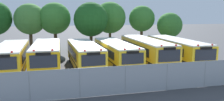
% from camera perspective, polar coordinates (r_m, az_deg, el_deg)
% --- Properties ---
extents(ground_plane, '(160.00, 160.00, 0.00)m').
position_cam_1_polar(ground_plane, '(23.86, -3.03, -3.92)').
color(ground_plane, '#424244').
extents(school_bus_0, '(2.74, 9.51, 2.62)m').
position_cam_1_polar(school_bus_0, '(23.46, -23.44, -1.46)').
color(school_bus_0, yellow).
rests_on(school_bus_0, ground_plane).
extents(school_bus_1, '(2.74, 9.49, 2.70)m').
position_cam_1_polar(school_bus_1, '(22.91, -15.75, -1.18)').
color(school_bus_1, '#EAA80C').
rests_on(school_bus_1, ground_plane).
extents(school_bus_2, '(2.72, 9.65, 2.55)m').
position_cam_1_polar(school_bus_2, '(23.18, -6.83, -0.97)').
color(school_bus_2, yellow).
rests_on(school_bus_2, ground_plane).
extents(school_bus_3, '(2.65, 10.37, 2.56)m').
position_cam_1_polar(school_bus_3, '(24.03, 0.88, -0.53)').
color(school_bus_3, yellow).
rests_on(school_bus_3, ground_plane).
extents(school_bus_4, '(2.63, 10.86, 2.79)m').
position_cam_1_polar(school_bus_4, '(24.98, 8.34, 0.02)').
color(school_bus_4, yellow).
rests_on(school_bus_4, ground_plane).
extents(school_bus_5, '(2.83, 10.80, 2.73)m').
position_cam_1_polar(school_bus_5, '(26.28, 15.48, 0.17)').
color(school_bus_5, yellow).
rests_on(school_bus_5, ground_plane).
extents(tree_1, '(4.24, 4.24, 6.73)m').
position_cam_1_polar(tree_1, '(33.93, -19.43, 7.34)').
color(tree_1, '#4C3823').
rests_on(tree_1, ground_plane).
extents(tree_2, '(4.38, 4.38, 6.89)m').
position_cam_1_polar(tree_2, '(33.37, -13.87, 7.76)').
color(tree_2, '#4C3823').
rests_on(tree_2, ground_plane).
extents(tree_3, '(4.63, 4.63, 6.89)m').
position_cam_1_polar(tree_3, '(31.65, -5.32, 7.70)').
color(tree_3, '#4C3823').
rests_on(tree_3, ground_plane).
extents(tree_4, '(4.61, 4.61, 7.05)m').
position_cam_1_polar(tree_4, '(34.30, -0.25, 8.23)').
color(tree_4, '#4C3823').
rests_on(tree_4, ground_plane).
extents(tree_5, '(3.88, 3.88, 6.53)m').
position_cam_1_polar(tree_5, '(35.45, 7.54, 7.81)').
color(tree_5, '#4C3823').
rests_on(tree_5, ground_plane).
extents(tree_6, '(3.70, 3.70, 5.49)m').
position_cam_1_polar(tree_6, '(35.39, 13.90, 6.13)').
color(tree_6, '#4C3823').
rests_on(tree_6, ground_plane).
extents(chainlink_fence, '(24.41, 0.07, 1.98)m').
position_cam_1_polar(chainlink_fence, '(15.62, 3.34, -7.10)').
color(chainlink_fence, '#9EA0A3').
rests_on(chainlink_fence, ground_plane).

